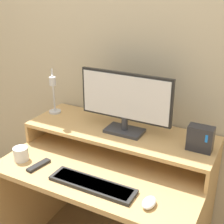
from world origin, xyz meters
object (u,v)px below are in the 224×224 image
monitor (125,101)px  desk_lamp (54,93)px  remote_control (39,165)px  keyboard (92,184)px  router_dock (200,138)px  mouse (149,202)px  mug (21,154)px

monitor → desk_lamp: (-0.50, -0.01, -0.03)m
monitor → remote_control: (-0.35, -0.37, -0.32)m
monitor → keyboard: bearing=-89.3°
remote_control → router_dock: bearing=24.4°
monitor → keyboard: size_ratio=1.20×
mouse → mug: 0.80m
mouse → monitor: bearing=129.1°
mouse → remote_control: 0.67m
router_dock → keyboard: size_ratio=0.29×
desk_lamp → keyboard: (0.50, -0.37, -0.29)m
monitor → remote_control: bearing=-134.0°
remote_control → mug: mug is taller
router_dock → mouse: (-0.13, -0.38, -0.19)m
keyboard → mouse: bearing=-0.9°
desk_lamp → mouse: 0.94m
desk_lamp → mug: bearing=-88.2°
router_dock → mouse: bearing=-108.3°
keyboard → router_dock: bearing=40.7°
desk_lamp → remote_control: desk_lamp is taller
router_dock → keyboard: (-0.43, -0.37, -0.19)m
monitor → remote_control: monitor is taller
monitor → keyboard: (0.00, -0.38, -0.32)m
remote_control → desk_lamp: bearing=112.1°
monitor → router_dock: monitor is taller
desk_lamp → remote_control: 0.48m
keyboard → remote_control: bearing=177.7°
mug → mouse: bearing=-2.0°
desk_lamp → mouse: size_ratio=3.18×
router_dock → mug: size_ratio=1.59×
desk_lamp → mug: desk_lamp is taller
mouse → mug: mug is taller
remote_control → mug: 0.14m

